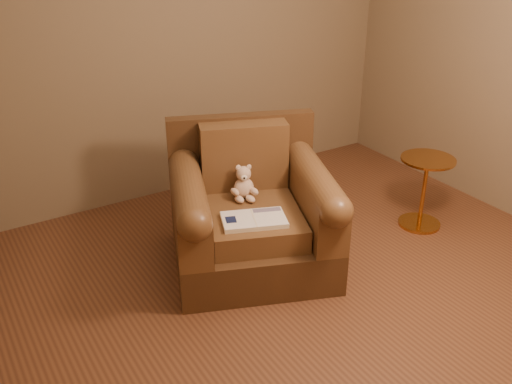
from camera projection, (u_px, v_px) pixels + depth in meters
floor at (326, 294)px, 3.78m from camera, size 4.00×4.00×0.00m
room at (344, 30)px, 3.02m from camera, size 4.02×4.02×2.71m
armchair at (251, 214)px, 4.00m from camera, size 1.37×1.34×0.97m
teddy_bear at (244, 186)px, 3.99m from camera, size 0.18×0.21×0.25m
guidebook at (254, 220)px, 3.71m from camera, size 0.48×0.38×0.03m
side_table at (424, 190)px, 4.48m from camera, size 0.42×0.42×0.58m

